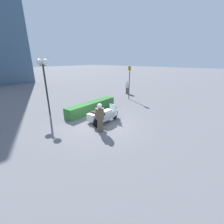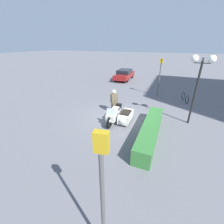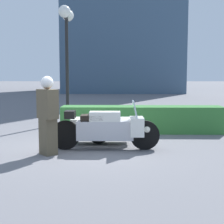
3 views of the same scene
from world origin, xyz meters
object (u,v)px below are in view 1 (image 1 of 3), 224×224
Objects in this scene: police_motorcycle at (102,115)px; pedestrian_bystander at (127,87)px; twin_lamp_post at (44,70)px; traffic_light_near at (129,78)px; officer_rider at (100,117)px; hedge_bush_curbside at (92,107)px.

pedestrian_bystander reaches higher than police_motorcycle.
police_motorcycle is 0.62× the size of twin_lamp_post.
twin_lamp_post reaches higher than traffic_light_near.
twin_lamp_post is 8.44m from traffic_light_near.
traffic_light_near is at bearing -22.74° from officer_rider.
traffic_light_near is at bearing 15.04° from police_motorcycle.
traffic_light_near is (6.45, 1.85, 1.80)m from police_motorcycle.
hedge_bush_curbside is 3.06× the size of pedestrian_bystander.
traffic_light_near reaches higher than police_motorcycle.
police_motorcycle is 0.75× the size of traffic_light_near.
traffic_light_near is 2.15× the size of pedestrian_bystander.
pedestrian_bystander is at bearing -3.95° from twin_lamp_post.
hedge_bush_curbside is at bearing 62.90° from police_motorcycle.
pedestrian_bystander reaches higher than hedge_bush_curbside.
traffic_light_near reaches higher than pedestrian_bystander.
twin_lamp_post is at bearing 80.18° from pedestrian_bystander.
pedestrian_bystander is (10.22, -0.71, -2.64)m from twin_lamp_post.
hedge_bush_curbside is 4.50m from twin_lamp_post.
police_motorcycle is 5.33m from twin_lamp_post.
officer_rider is 0.51× the size of traffic_light_near.
police_motorcycle is at bearing 6.45° from traffic_light_near.
officer_rider is at bearing -86.39° from twin_lamp_post.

